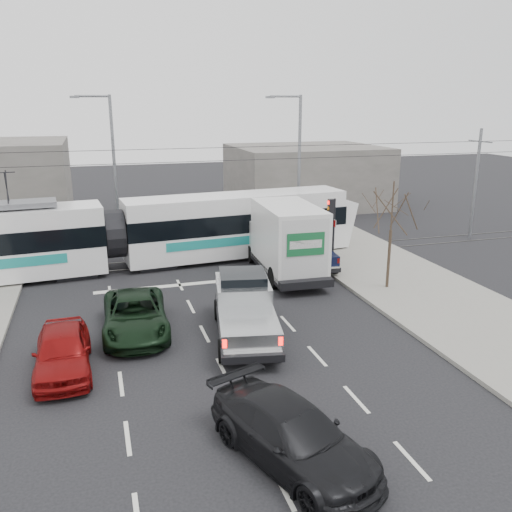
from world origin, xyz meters
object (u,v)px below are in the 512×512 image
object	(u,v)px
bare_tree	(392,211)
box_truck	(284,240)
navy_pickup	(310,249)
silver_pickup	(244,307)
green_car	(135,315)
traffic_signal	(332,218)
dark_car	(292,435)
street_lamp_far	(111,160)
street_lamp_near	(297,158)
red_car	(63,351)
tram	(113,235)

from	to	relation	value
bare_tree	box_truck	distance (m)	5.68
navy_pickup	silver_pickup	bearing A→B (deg)	-122.64
bare_tree	green_car	xyz separation A→B (m)	(-11.80, -1.61, -3.07)
traffic_signal	dark_car	distance (m)	16.65
traffic_signal	street_lamp_far	distance (m)	14.47
traffic_signal	silver_pickup	distance (m)	9.74
street_lamp_near	navy_pickup	world-z (taller)	street_lamp_near
box_truck	dark_car	xyz separation A→B (m)	(-4.90, -14.33, -1.10)
traffic_signal	street_lamp_far	bearing A→B (deg)	138.28
red_car	street_lamp_far	bearing A→B (deg)	81.14
bare_tree	street_lamp_near	bearing A→B (deg)	91.42
tram	navy_pickup	bearing A→B (deg)	-18.12
traffic_signal	street_lamp_far	world-z (taller)	street_lamp_far
navy_pickup	dark_car	bearing A→B (deg)	-108.87
silver_pickup	box_truck	bearing A→B (deg)	69.64
red_car	dark_car	bearing A→B (deg)	-50.19
tram	box_truck	bearing A→B (deg)	-26.50
navy_pickup	red_car	xyz separation A→B (m)	(-12.26, -8.72, -0.20)
street_lamp_far	traffic_signal	bearing A→B (deg)	-41.72
tram	dark_car	size ratio (longest dim) A/B	5.18
street_lamp_far	bare_tree	bearing A→B (deg)	-48.88
box_truck	red_car	bearing A→B (deg)	-141.08
bare_tree	red_car	size ratio (longest dim) A/B	1.14
traffic_signal	navy_pickup	size ratio (longest dim) A/B	0.77
dark_car	traffic_signal	bearing A→B (deg)	42.03
tram	box_truck	world-z (taller)	tram
street_lamp_near	tram	size ratio (longest dim) A/B	0.34
street_lamp_far	silver_pickup	distance (m)	17.34
silver_pickup	red_car	distance (m)	6.64
navy_pickup	red_car	distance (m)	15.04
silver_pickup	tram	bearing A→B (deg)	124.63
traffic_signal	street_lamp_near	distance (m)	7.91
traffic_signal	red_car	size ratio (longest dim) A/B	0.82
street_lamp_far	box_truck	distance (m)	13.04
traffic_signal	tram	distance (m)	11.47
traffic_signal	green_car	bearing A→B (deg)	-152.26
navy_pickup	dark_car	world-z (taller)	navy_pickup
tram	silver_pickup	distance (m)	10.79
street_lamp_far	street_lamp_near	bearing A→B (deg)	-9.87
silver_pickup	navy_pickup	world-z (taller)	silver_pickup
street_lamp_far	box_truck	size ratio (longest dim) A/B	1.19
street_lamp_near	red_car	world-z (taller)	street_lamp_near
street_lamp_near	navy_pickup	xyz separation A→B (m)	(-1.79, -6.90, -4.16)
street_lamp_far	dark_car	bearing A→B (deg)	-82.86
dark_car	tram	bearing A→B (deg)	80.54
traffic_signal	red_car	distance (m)	15.63
bare_tree	dark_car	distance (m)	14.13
street_lamp_near	silver_pickup	world-z (taller)	street_lamp_near
box_truck	traffic_signal	bearing A→B (deg)	9.05
silver_pickup	dark_car	bearing A→B (deg)	-86.32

